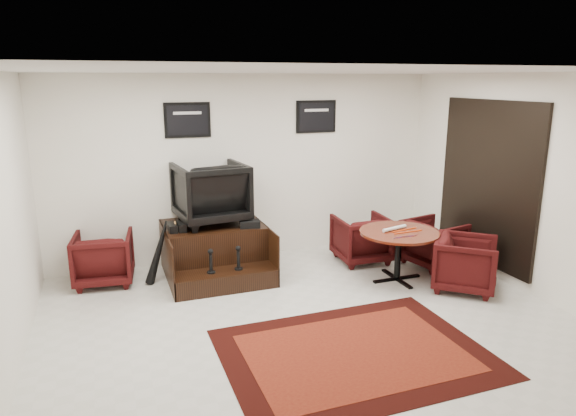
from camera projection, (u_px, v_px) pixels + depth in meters
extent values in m
plane|color=beige|center=(310.00, 322.00, 5.90)|extent=(6.00, 6.00, 0.00)
cube|color=white|center=(249.00, 168.00, 7.84)|extent=(6.00, 0.02, 2.80)
cube|color=white|center=(462.00, 292.00, 3.28)|extent=(6.00, 0.02, 2.80)
cube|color=white|center=(0.00, 232.00, 4.56)|extent=(0.02, 5.00, 2.80)
cube|color=white|center=(528.00, 185.00, 6.56)|extent=(0.02, 5.00, 2.80)
cube|color=white|center=(313.00, 71.00, 5.22)|extent=(6.00, 5.00, 0.02)
cube|color=black|center=(487.00, 183.00, 7.21)|extent=(0.05, 1.90, 2.30)
cube|color=black|center=(487.00, 183.00, 7.21)|extent=(0.02, 1.72, 2.12)
cube|color=black|center=(487.00, 183.00, 7.21)|extent=(0.03, 0.05, 2.12)
cube|color=black|center=(187.00, 120.00, 7.33)|extent=(0.66, 0.03, 0.50)
cube|color=black|center=(188.00, 120.00, 7.32)|extent=(0.58, 0.01, 0.42)
cube|color=silver|center=(187.00, 113.00, 7.29)|extent=(0.40, 0.00, 0.04)
cube|color=black|center=(316.00, 117.00, 8.00)|extent=(0.66, 0.03, 0.50)
cube|color=black|center=(316.00, 117.00, 7.98)|extent=(0.58, 0.01, 0.42)
cube|color=silver|center=(317.00, 110.00, 7.96)|extent=(0.40, 0.00, 0.04)
cube|color=black|center=(354.00, 353.00, 5.23)|extent=(2.65, 1.98, 0.01)
cube|color=#58120C|center=(354.00, 353.00, 5.23)|extent=(2.17, 1.51, 0.01)
cube|color=black|center=(213.00, 247.00, 7.40)|extent=(1.38, 1.03, 0.72)
cube|color=black|center=(225.00, 280.00, 6.80)|extent=(1.38, 0.41, 0.26)
cube|color=black|center=(167.00, 257.00, 6.99)|extent=(0.02, 1.44, 0.72)
cube|color=black|center=(263.00, 246.00, 7.44)|extent=(0.02, 1.44, 0.72)
cylinder|color=black|center=(211.00, 272.00, 6.71)|extent=(0.11, 0.11, 0.02)
cylinder|color=black|center=(211.00, 263.00, 6.68)|extent=(0.04, 0.04, 0.24)
sphere|color=black|center=(210.00, 251.00, 6.64)|extent=(0.07, 0.07, 0.07)
cylinder|color=black|center=(239.00, 269.00, 6.83)|extent=(0.11, 0.11, 0.02)
cylinder|color=black|center=(238.00, 259.00, 6.80)|extent=(0.04, 0.04, 0.24)
sphere|color=black|center=(238.00, 248.00, 6.76)|extent=(0.07, 0.07, 0.07)
imported|color=black|center=(210.00, 190.00, 7.24)|extent=(1.02, 0.97, 0.96)
cube|color=black|center=(172.00, 227.00, 6.93)|extent=(0.11, 0.29, 0.11)
cube|color=black|center=(181.00, 227.00, 6.98)|extent=(0.11, 0.29, 0.11)
cube|color=black|center=(250.00, 224.00, 7.12)|extent=(0.31, 0.24, 0.10)
imported|color=black|center=(103.00, 256.00, 6.97)|extent=(0.83, 0.79, 0.78)
cylinder|color=#4E170B|center=(399.00, 232.00, 6.99)|extent=(1.08, 1.08, 0.03)
cylinder|color=black|center=(398.00, 256.00, 7.07)|extent=(0.09, 0.09, 0.64)
cube|color=black|center=(397.00, 279.00, 7.15)|extent=(0.72, 0.06, 0.03)
cube|color=black|center=(397.00, 279.00, 7.15)|extent=(0.06, 0.72, 0.03)
imported|color=black|center=(362.00, 236.00, 7.81)|extent=(0.80, 0.75, 0.78)
imported|color=black|center=(434.00, 241.00, 7.64)|extent=(0.83, 0.87, 0.76)
imported|color=black|center=(466.00, 261.00, 6.75)|extent=(1.04, 1.04, 0.79)
cylinder|color=silver|center=(395.00, 228.00, 7.04)|extent=(0.42, 0.16, 0.05)
cylinder|color=#F4440D|center=(408.00, 232.00, 6.94)|extent=(0.45, 0.03, 0.01)
cylinder|color=#F4440D|center=(404.00, 230.00, 7.03)|extent=(0.44, 0.09, 0.01)
cylinder|color=#4C1933|center=(396.00, 238.00, 6.69)|extent=(0.09, 0.05, 0.01)
cylinder|color=#4C1933|center=(400.00, 237.00, 6.71)|extent=(0.09, 0.05, 0.01)
cylinder|color=#4C1933|center=(404.00, 237.00, 6.73)|extent=(0.09, 0.05, 0.01)
cylinder|color=#4C1933|center=(408.00, 236.00, 6.75)|extent=(0.09, 0.05, 0.01)
cylinder|color=#4C1933|center=(411.00, 236.00, 6.77)|extent=(0.09, 0.05, 0.01)
cylinder|color=#4C1933|center=(415.00, 235.00, 6.79)|extent=(0.09, 0.05, 0.01)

